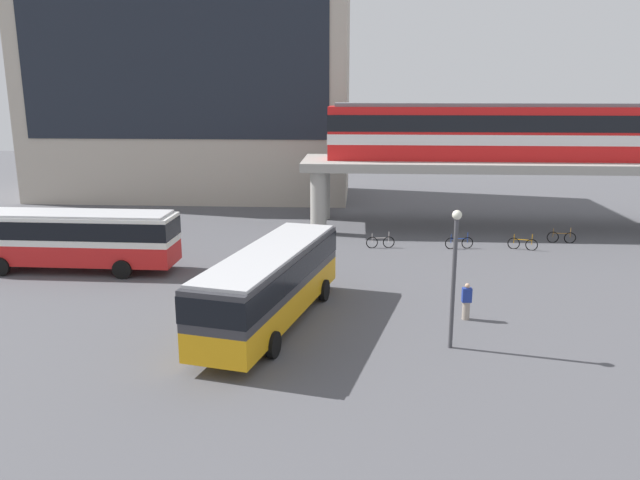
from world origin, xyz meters
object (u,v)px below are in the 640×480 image
(pedestrian_walking_across, at_px, (293,237))
(bicycle_orange, at_px, (523,244))
(bicycle_brown, at_px, (561,237))
(bus_secondary, at_px, (73,235))
(train, at_px, (498,131))
(bicycle_blue, at_px, (459,243))
(bicycle_silver, at_px, (380,242))
(bus_main, at_px, (271,279))
(station_building, at_px, (191,80))
(pedestrian_near_building, at_px, (466,303))

(pedestrian_walking_across, bearing_deg, bicycle_orange, 3.06)
(bicycle_brown, bearing_deg, bicycle_orange, -146.68)
(bus_secondary, xyz_separation_m, pedestrian_walking_across, (11.29, 5.34, -1.24))
(train, height_order, bicycle_brown, train)
(bicycle_blue, distance_m, pedestrian_walking_across, 10.24)
(bus_secondary, height_order, bicycle_brown, bus_secondary)
(train, xyz_separation_m, bicycle_silver, (-8.05, -6.20, -6.43))
(bus_main, height_order, bicycle_orange, bus_main)
(train, bearing_deg, bus_secondary, -153.70)
(train, height_order, bicycle_orange, train)
(train, bearing_deg, bus_main, -123.82)
(bus_secondary, distance_m, bicycle_orange, 26.10)
(bus_secondary, relative_size, bicycle_silver, 6.23)
(train, height_order, bicycle_silver, train)
(train, bearing_deg, pedestrian_walking_across, -152.89)
(train, relative_size, pedestrian_walking_across, 14.45)
(bicycle_brown, bearing_deg, station_building, 149.69)
(bus_main, bearing_deg, bicycle_orange, 44.26)
(pedestrian_walking_across, bearing_deg, bicycle_silver, 7.00)
(station_building, xyz_separation_m, bus_secondary, (-0.30, -24.35, -8.35))
(pedestrian_near_building, bearing_deg, train, 75.35)
(bus_main, xyz_separation_m, pedestrian_walking_across, (-0.40, 12.54, -1.24))
(bicycle_brown, relative_size, bicycle_blue, 1.01)
(bicycle_silver, relative_size, bicycle_brown, 1.00)
(bicycle_orange, bearing_deg, bus_secondary, -166.48)
(bicycle_orange, bearing_deg, train, 95.99)
(bus_secondary, xyz_separation_m, bicycle_brown, (28.25, 8.01, -1.63))
(bus_main, bearing_deg, train, 56.18)
(station_building, height_order, bicycle_brown, station_building)
(bus_main, xyz_separation_m, bus_secondary, (-11.69, 7.20, 0.00))
(pedestrian_near_building, bearing_deg, bicycle_silver, 105.10)
(pedestrian_near_building, xyz_separation_m, pedestrian_walking_across, (-8.62, 11.44, 0.00))
(station_building, xyz_separation_m, pedestrian_walking_across, (10.99, -19.01, -9.59))
(train, distance_m, bicycle_brown, 8.46)
(bus_main, distance_m, bicycle_blue, 16.61)
(station_building, bearing_deg, pedestrian_walking_across, -59.96)
(station_building, height_order, bus_secondary, station_building)
(station_building, distance_m, bicycle_orange, 32.55)
(bicycle_blue, xyz_separation_m, pedestrian_near_building, (-1.58, -12.22, 0.39))
(train, bearing_deg, bicycle_orange, -84.01)
(bicycle_orange, relative_size, pedestrian_near_building, 1.07)
(bicycle_blue, bearing_deg, train, 62.22)
(bicycle_orange, xyz_separation_m, pedestrian_near_building, (-5.43, -12.19, 0.39))
(station_building, relative_size, bicycle_blue, 15.68)
(bus_secondary, bearing_deg, bicycle_blue, 15.90)
(bicycle_blue, xyz_separation_m, pedestrian_walking_across, (-10.20, -0.78, 0.39))
(bus_main, relative_size, bicycle_brown, 6.34)
(bicycle_orange, bearing_deg, bicycle_blue, 179.55)
(bicycle_brown, distance_m, pedestrian_walking_across, 17.17)
(bus_main, xyz_separation_m, bicycle_blue, (9.79, 13.32, -1.63))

